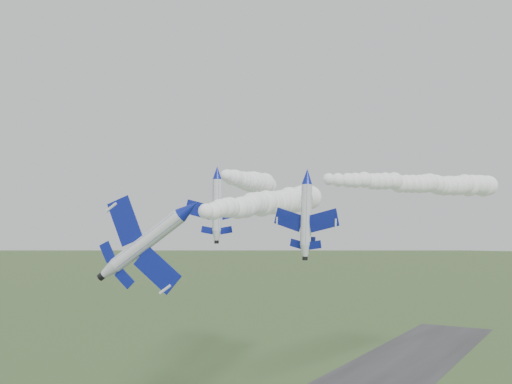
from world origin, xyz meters
TOP-DOWN VIEW (x-y plane):
  - jet_lead at (6.97, -2.14)m, footprint 7.31×13.63m
  - smoke_trail_jet_lead at (-3.33, 35.01)m, footprint 26.89×68.44m
  - jet_pair_left at (-6.46, 22.21)m, footprint 10.08×11.61m
  - smoke_trail_jet_pair_left at (-17.09, 49.02)m, footprint 22.42×50.53m
  - jet_pair_right at (8.70, 22.69)m, footprint 10.96×12.96m
  - smoke_trail_jet_pair_right at (15.70, 61.42)m, footprint 16.09×71.84m

SIDE VIEW (x-z plane):
  - jet_lead at x=6.97m, z-range 31.12..40.43m
  - smoke_trail_jet_lead at x=-3.33m, z-range 35.63..41.09m
  - jet_pair_right at x=8.70m, z-range 39.56..42.77m
  - jet_pair_left at x=-6.46m, z-range 40.99..43.94m
  - smoke_trail_jet_pair_right at x=15.70m, z-range 40.16..44.96m
  - smoke_trail_jet_pair_left at x=-17.09m, z-range 41.15..46.12m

